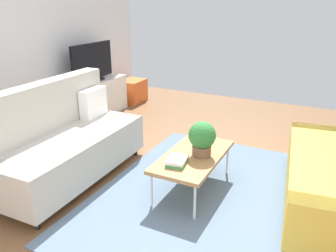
# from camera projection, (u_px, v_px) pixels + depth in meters

# --- Properties ---
(ground_plane) EXTENTS (7.68, 7.68, 0.00)m
(ground_plane) POSITION_uv_depth(u_px,v_px,m) (187.00, 188.00, 3.73)
(ground_plane) COLOR brown
(area_rug) EXTENTS (2.90, 2.20, 0.01)m
(area_rug) POSITION_uv_depth(u_px,v_px,m) (208.00, 195.00, 3.59)
(area_rug) COLOR slate
(area_rug) RESTS_ON ground_plane
(couch_beige) EXTENTS (1.92, 0.88, 1.10)m
(couch_beige) POSITION_uv_depth(u_px,v_px,m) (64.00, 142.00, 3.83)
(couch_beige) COLOR #B2ADA3
(couch_beige) RESTS_ON ground_plane
(coffee_table) EXTENTS (1.10, 0.56, 0.42)m
(coffee_table) POSITION_uv_depth(u_px,v_px,m) (193.00, 157.00, 3.58)
(coffee_table) COLOR #9E7042
(coffee_table) RESTS_ON ground_plane
(tv_console) EXTENTS (1.40, 0.44, 0.64)m
(tv_console) POSITION_uv_depth(u_px,v_px,m) (94.00, 99.00, 5.93)
(tv_console) COLOR silver
(tv_console) RESTS_ON ground_plane
(tv) EXTENTS (1.00, 0.20, 0.64)m
(tv) POSITION_uv_depth(u_px,v_px,m) (92.00, 63.00, 5.70)
(tv) COLOR black
(tv) RESTS_ON tv_console
(storage_trunk) EXTENTS (0.52, 0.40, 0.44)m
(storage_trunk) POSITION_uv_depth(u_px,v_px,m) (133.00, 91.00, 6.85)
(storage_trunk) COLOR orange
(storage_trunk) RESTS_ON ground_plane
(potted_plant) EXTENTS (0.29, 0.29, 0.37)m
(potted_plant) POSITION_uv_depth(u_px,v_px,m) (202.00, 138.00, 3.49)
(potted_plant) COLOR brown
(potted_plant) RESTS_ON coffee_table
(table_book_0) EXTENTS (0.27, 0.22, 0.03)m
(table_book_0) POSITION_uv_depth(u_px,v_px,m) (177.00, 162.00, 3.36)
(table_book_0) COLOR #3F8C4C
(table_book_0) RESTS_ON coffee_table
(table_book_1) EXTENTS (0.26, 0.21, 0.03)m
(table_book_1) POSITION_uv_depth(u_px,v_px,m) (177.00, 160.00, 3.35)
(table_book_1) COLOR silver
(table_book_1) RESTS_ON table_book_0
(vase_0) EXTENTS (0.13, 0.13, 0.19)m
(vase_0) POSITION_uv_depth(u_px,v_px,m) (66.00, 82.00, 5.32)
(vase_0) COLOR #4C72B2
(vase_0) RESTS_ON tv_console
(bottle_0) EXTENTS (0.05, 0.05, 0.20)m
(bottle_0) POSITION_uv_depth(u_px,v_px,m) (79.00, 80.00, 5.44)
(bottle_0) COLOR purple
(bottle_0) RESTS_ON tv_console
(bottle_1) EXTENTS (0.06, 0.06, 0.16)m
(bottle_1) POSITION_uv_depth(u_px,v_px,m) (83.00, 80.00, 5.53)
(bottle_1) COLOR #3359B2
(bottle_1) RESTS_ON tv_console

